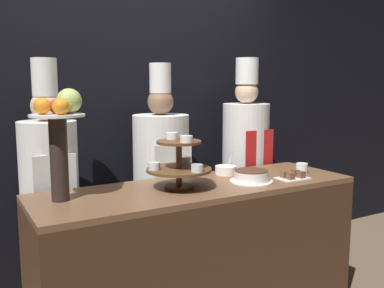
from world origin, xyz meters
TOP-DOWN VIEW (x-y plane):
  - wall_back at (0.00, 1.27)m, footprint 10.00×0.06m
  - buffet_counter at (0.00, 0.32)m, footprint 2.08×0.65m
  - tiered_stand at (-0.15, 0.32)m, footprint 0.40×0.40m
  - fruit_pedestal at (-0.83, 0.40)m, footprint 0.29×0.29m
  - cake_round at (0.34, 0.23)m, footprint 0.28×0.28m
  - cup_white at (0.83, 0.28)m, footprint 0.08×0.08m
  - cake_square_tray at (0.64, 0.17)m, footprint 0.21×0.15m
  - serving_bowl_far at (0.33, 0.51)m, footprint 0.15×0.15m
  - chef_left at (-0.81, 0.88)m, footprint 0.37×0.37m
  - chef_center_left at (-0.00, 0.88)m, footprint 0.41×0.41m
  - chef_center_right at (0.78, 0.88)m, footprint 0.38×0.38m

SIDE VIEW (x-z plane):
  - buffet_counter at x=0.00m, z-range 0.00..0.91m
  - chef_center_left at x=0.00m, z-range 0.06..1.75m
  - chef_left at x=-0.81m, z-range 0.06..1.76m
  - cake_square_tray at x=0.64m, z-range 0.91..0.96m
  - serving_bowl_far at x=0.33m, z-range 0.86..1.02m
  - cup_white at x=0.83m, z-range 0.91..0.98m
  - cake_round at x=0.34m, z-range 0.91..0.99m
  - chef_center_right at x=0.78m, z-range 0.09..1.84m
  - tiered_stand at x=-0.15m, z-range 0.91..1.24m
  - fruit_pedestal at x=-0.83m, z-range 1.00..1.61m
  - wall_back at x=0.00m, z-range 0.00..2.80m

